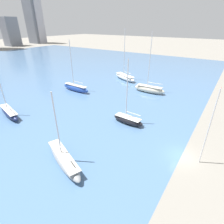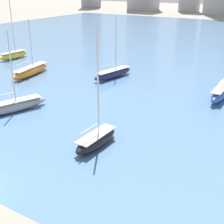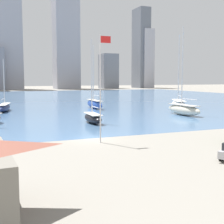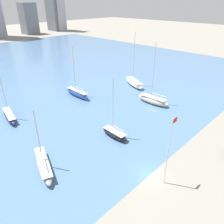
{
  "view_description": "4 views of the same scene",
  "coord_description": "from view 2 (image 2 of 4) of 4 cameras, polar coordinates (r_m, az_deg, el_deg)",
  "views": [
    {
      "loc": [
        -22.86,
        -2.97,
        18.0
      ],
      "look_at": [
        2.53,
        14.47,
        2.34
      ],
      "focal_mm": 28.0,
      "sensor_mm": 36.0,
      "label": 1
    },
    {
      "loc": [
        20.5,
        -12.3,
        16.05
      ],
      "look_at": [
        6.9,
        10.01,
        5.16
      ],
      "focal_mm": 50.0,
      "sensor_mm": 36.0,
      "label": 2
    },
    {
      "loc": [
        -10.56,
        -33.18,
        6.77
      ],
      "look_at": [
        6.43,
        9.88,
        1.77
      ],
      "focal_mm": 50.0,
      "sensor_mm": 36.0,
      "label": 3
    },
    {
      "loc": [
        -23.11,
        -14.14,
        25.09
      ],
      "look_at": [
        4.73,
        13.06,
        4.97
      ],
      "focal_mm": 35.0,
      "sensor_mm": 36.0,
      "label": 4
    }
  ],
  "objects": [
    {
      "name": "sailboat_blue",
      "position": [
        49.21,
        19.42,
        3.57
      ],
      "size": [
        1.81,
        9.79,
        14.22
      ],
      "rotation": [
        0.0,
        0.0,
        -0.01
      ],
      "color": "#284CA8",
      "rests_on": "harbor_water"
    },
    {
      "name": "harbor_water",
      "position": [
        86.32,
        17.39,
        10.89
      ],
      "size": [
        180.0,
        140.0,
        0.0
      ],
      "color": "#4C7099",
      "rests_on": "ground_plane"
    },
    {
      "name": "sailboat_orange",
      "position": [
        60.19,
        -14.64,
        7.31
      ],
      "size": [
        3.64,
        10.71,
        10.07
      ],
      "rotation": [
        0.0,
        0.0,
        0.16
      ],
      "color": "orange",
      "rests_on": "harbor_water"
    },
    {
      "name": "sailboat_gray",
      "position": [
        43.48,
        -18.01,
        0.99
      ],
      "size": [
        5.38,
        10.22,
        10.71
      ],
      "rotation": [
        0.0,
        0.0,
        -0.35
      ],
      "color": "gray",
      "rests_on": "harbor_water"
    },
    {
      "name": "sailboat_black",
      "position": [
        32.79,
        -2.9,
        -4.98
      ],
      "size": [
        2.1,
        6.56,
        12.68
      ],
      "rotation": [
        0.0,
        0.0,
        -0.03
      ],
      "color": "black",
      "rests_on": "harbor_water"
    },
    {
      "name": "sailboat_navy",
      "position": [
        56.7,
        0.2,
        7.08
      ],
      "size": [
        3.61,
        9.49,
        10.78
      ],
      "rotation": [
        0.0,
        0.0,
        -0.2
      ],
      "color": "#19234C",
      "rests_on": "harbor_water"
    },
    {
      "name": "sailboat_yellow",
      "position": [
        74.95,
        -17.54,
        9.98
      ],
      "size": [
        2.15,
        7.74,
        14.85
      ],
      "rotation": [
        0.0,
        0.0,
        -0.02
      ],
      "color": "yellow",
      "rests_on": "harbor_water"
    }
  ]
}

